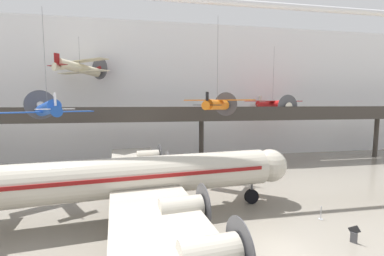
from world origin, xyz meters
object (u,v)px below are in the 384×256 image
(suspended_plane_blue_trainer, at_px, (47,109))
(info_sign_pedestal, at_px, (354,236))
(suspended_plane_orange_highwing, at_px, (217,104))
(stanchion_barrier, at_px, (321,215))
(airliner_silver_main, at_px, (133,177))
(suspended_plane_red_highwing, at_px, (272,105))
(suspended_plane_cream_biplane, at_px, (80,68))

(suspended_plane_blue_trainer, xyz_separation_m, info_sign_pedestal, (22.46, -12.50, -8.13))
(suspended_plane_orange_highwing, relative_size, stanchion_barrier, 9.51)
(airliner_silver_main, height_order, suspended_plane_red_highwing, suspended_plane_red_highwing)
(stanchion_barrier, distance_m, info_sign_pedestal, 3.41)
(suspended_plane_blue_trainer, xyz_separation_m, suspended_plane_red_highwing, (29.14, 11.87, 0.24))
(airliner_silver_main, xyz_separation_m, info_sign_pedestal, (14.37, -6.19, -2.87))
(suspended_plane_cream_biplane, relative_size, stanchion_barrier, 7.32)
(info_sign_pedestal, bearing_deg, suspended_plane_cream_biplane, 100.28)
(airliner_silver_main, xyz_separation_m, suspended_plane_cream_biplane, (-7.74, 18.01, 10.59))
(suspended_plane_red_highwing, bearing_deg, stanchion_barrier, -26.04)
(suspended_plane_orange_highwing, bearing_deg, airliner_silver_main, 161.38)
(suspended_plane_blue_trainer, relative_size, info_sign_pedestal, 8.42)
(airliner_silver_main, relative_size, suspended_plane_blue_trainer, 3.06)
(suspended_plane_orange_highwing, xyz_separation_m, suspended_plane_red_highwing, (12.59, 12.18, -0.17))
(suspended_plane_blue_trainer, distance_m, info_sign_pedestal, 26.96)
(suspended_plane_orange_highwing, bearing_deg, info_sign_pedestal, -118.07)
(airliner_silver_main, relative_size, suspended_plane_red_highwing, 2.90)
(suspended_plane_red_highwing, height_order, info_sign_pedestal, suspended_plane_red_highwing)
(suspended_plane_cream_biplane, bearing_deg, stanchion_barrier, -93.11)
(suspended_plane_orange_highwing, height_order, suspended_plane_cream_biplane, suspended_plane_cream_biplane)
(suspended_plane_red_highwing, relative_size, stanchion_barrier, 10.22)
(airliner_silver_main, bearing_deg, suspended_plane_blue_trainer, 135.40)
(airliner_silver_main, distance_m, stanchion_barrier, 15.07)
(suspended_plane_cream_biplane, distance_m, stanchion_barrier, 33.34)
(suspended_plane_cream_biplane, bearing_deg, info_sign_pedestal, -97.62)
(suspended_plane_orange_highwing, relative_size, suspended_plane_cream_biplane, 1.30)
(stanchion_barrier, bearing_deg, suspended_plane_blue_trainer, 158.08)
(airliner_silver_main, height_order, suspended_plane_orange_highwing, suspended_plane_orange_highwing)
(suspended_plane_orange_highwing, bearing_deg, stanchion_barrier, -109.41)
(suspended_plane_orange_highwing, distance_m, suspended_plane_blue_trainer, 16.56)
(airliner_silver_main, xyz_separation_m, suspended_plane_blue_trainer, (-8.09, 6.31, 5.26))
(airliner_silver_main, height_order, suspended_plane_cream_biplane, suspended_plane_cream_biplane)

